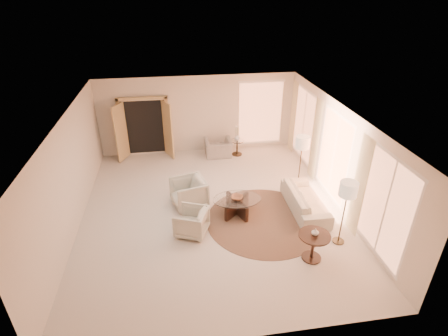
{
  "coord_description": "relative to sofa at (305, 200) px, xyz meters",
  "views": [
    {
      "loc": [
        -0.88,
        -7.96,
        5.64
      ],
      "look_at": [
        0.4,
        0.4,
        1.1
      ],
      "focal_mm": 28.0,
      "sensor_mm": 36.0,
      "label": 1
    }
  ],
  "objects": [
    {
      "name": "armchair_right",
      "position": [
        -3.18,
        -0.56,
        0.08
      ],
      "size": [
        0.92,
        0.95,
        0.76
      ],
      "primitive_type": "imported",
      "rotation": [
        0.0,
        0.0,
        -1.96
      ],
      "color": "beige",
      "rests_on": "room"
    },
    {
      "name": "side_table",
      "position": [
        -1.21,
        3.73,
        0.04
      ],
      "size": [
        0.49,
        0.49,
        0.56
      ],
      "rotation": [
        0.0,
        0.0,
        -0.04
      ],
      "color": "#2B2418",
      "rests_on": "room"
    },
    {
      "name": "end_table",
      "position": [
        -0.52,
        -1.89,
        0.16
      ],
      "size": [
        0.71,
        0.71,
        0.67
      ],
      "rotation": [
        0.0,
        0.0,
        -0.23
      ],
      "color": "black",
      "rests_on": "room"
    },
    {
      "name": "floor_lamp_near",
      "position": [
        0.2,
        1.13,
        1.16
      ],
      "size": [
        0.42,
        0.42,
        1.72
      ],
      "rotation": [
        0.0,
        0.0,
        0.26
      ],
      "color": "#2B2418",
      "rests_on": "room"
    },
    {
      "name": "sofa",
      "position": [
        0.0,
        0.0,
        0.0
      ],
      "size": [
        0.84,
        2.09,
        0.61
      ],
      "primitive_type": "imported",
      "rotation": [
        0.0,
        0.0,
        1.56
      ],
      "color": "beige",
      "rests_on": "room"
    },
    {
      "name": "coffee_table",
      "position": [
        -1.89,
        0.1,
        -0.0
      ],
      "size": [
        1.56,
        1.56,
        0.48
      ],
      "rotation": [
        0.0,
        0.0,
        -0.22
      ],
      "color": "black",
      "rests_on": "room"
    },
    {
      "name": "floor_lamp_far",
      "position": [
        0.35,
        -1.44,
        1.13
      ],
      "size": [
        0.41,
        0.41,
        1.69
      ],
      "rotation": [
        0.0,
        0.0,
        0.13
      ],
      "color": "#2B2418",
      "rests_on": "room"
    },
    {
      "name": "room",
      "position": [
        -2.55,
        0.33,
        1.1
      ],
      "size": [
        7.04,
        8.04,
        2.83
      ],
      "color": "beige",
      "rests_on": "ground"
    },
    {
      "name": "bowl",
      "position": [
        -1.89,
        0.1,
        0.21
      ],
      "size": [
        0.4,
        0.4,
        0.08
      ],
      "primitive_type": "imported",
      "rotation": [
        0.0,
        0.0,
        -0.34
      ],
      "color": "brown",
      "rests_on": "coffee_table"
    },
    {
      "name": "accent_chair",
      "position": [
        -1.91,
        3.73,
        0.11
      ],
      "size": [
        0.96,
        0.63,
        0.83
      ],
      "primitive_type": "imported",
      "rotation": [
        0.0,
        0.0,
        3.15
      ],
      "color": "gray",
      "rests_on": "room"
    },
    {
      "name": "armchair_left",
      "position": [
        -3.16,
        0.7,
        0.15
      ],
      "size": [
        1.03,
        1.07,
        0.91
      ],
      "primitive_type": "imported",
      "rotation": [
        0.0,
        0.0,
        -1.31
      ],
      "color": "beige",
      "rests_on": "room"
    },
    {
      "name": "curtains_right",
      "position": [
        0.85,
        1.33,
        1.0
      ],
      "size": [
        0.06,
        5.2,
        2.6
      ],
      "primitive_type": null,
      "color": "beige",
      "rests_on": "room"
    },
    {
      "name": "windows_right",
      "position": [
        0.9,
        0.43,
        1.05
      ],
      "size": [
        0.1,
        6.4,
        2.4
      ],
      "primitive_type": null,
      "color": "#FF9766",
      "rests_on": "room"
    },
    {
      "name": "french_doors",
      "position": [
        -4.45,
        4.15,
        0.76
      ],
      "size": [
        1.95,
        0.66,
        2.16
      ],
      "color": "tan",
      "rests_on": "room"
    },
    {
      "name": "area_rug",
      "position": [
        -1.23,
        -0.32,
        -0.3
      ],
      "size": [
        3.23,
        3.23,
        0.01
      ],
      "primitive_type": "cylinder",
      "rotation": [
        0.0,
        0.0,
        0.04
      ],
      "color": "#3C251B",
      "rests_on": "room"
    },
    {
      "name": "end_vase",
      "position": [
        -0.52,
        -1.89,
        0.45
      ],
      "size": [
        0.21,
        0.21,
        0.17
      ],
      "primitive_type": "imported",
      "rotation": [
        0.0,
        0.0,
        0.39
      ],
      "color": "silver",
      "rests_on": "end_table"
    },
    {
      "name": "side_vase",
      "position": [
        -1.21,
        3.73,
        0.37
      ],
      "size": [
        0.25,
        0.25,
        0.22
      ],
      "primitive_type": "imported",
      "rotation": [
        0.0,
        0.0,
        -0.17
      ],
      "color": "silver",
      "rests_on": "side_table"
    },
    {
      "name": "window_back_corner",
      "position": [
        -0.25,
        4.28,
        1.05
      ],
      "size": [
        1.7,
        0.1,
        2.4
      ],
      "primitive_type": null,
      "color": "#FF9766",
      "rests_on": "room"
    }
  ]
}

